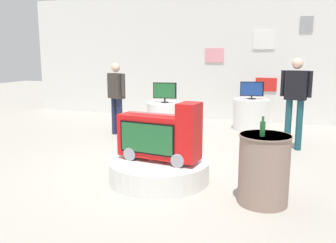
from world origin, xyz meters
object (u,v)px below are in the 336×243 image
at_px(main_display_pedestal, 159,170).
at_px(novelty_firetruck_tv, 160,137).
at_px(tv_on_left_rear, 165,91).
at_px(display_pedestal_center_rear, 251,114).
at_px(display_pedestal_left_rear, 165,119).
at_px(shopper_browsing_rear, 295,96).
at_px(tv_on_center_rear, 252,90).
at_px(shopper_browsing_near_truck, 116,93).
at_px(side_table_round, 264,169).
at_px(bottle_on_side_table, 263,128).

relative_size(main_display_pedestal, novelty_firetruck_tv, 1.18).
relative_size(tv_on_left_rear, display_pedestal_center_rear, 0.61).
relative_size(display_pedestal_left_rear, display_pedestal_center_rear, 0.92).
xyz_separation_m(display_pedestal_left_rear, tv_on_left_rear, (-0.00, -0.00, 0.61)).
bearing_deg(shopper_browsing_rear, tv_on_center_rear, 121.09).
bearing_deg(shopper_browsing_near_truck, display_pedestal_left_rear, 14.33).
bearing_deg(side_table_round, display_pedestal_center_rear, 98.11).
bearing_deg(display_pedestal_center_rear, novelty_firetruck_tv, -101.37).
xyz_separation_m(novelty_firetruck_tv, shopper_browsing_near_truck, (-1.94, 2.51, 0.28)).
bearing_deg(shopper_browsing_rear, shopper_browsing_near_truck, 179.15).
bearing_deg(side_table_round, shopper_browsing_rear, 83.19).
relative_size(display_pedestal_left_rear, tv_on_center_rear, 1.43).
height_order(side_table_round, shopper_browsing_near_truck, shopper_browsing_near_truck).
distance_m(main_display_pedestal, side_table_round, 1.53).
height_order(novelty_firetruck_tv, tv_on_left_rear, tv_on_left_rear).
distance_m(display_pedestal_left_rear, display_pedestal_center_rear, 2.14).
relative_size(novelty_firetruck_tv, bottle_on_side_table, 5.18).
bearing_deg(tv_on_left_rear, novelty_firetruck_tv, -71.81).
relative_size(side_table_round, bottle_on_side_table, 3.67).
bearing_deg(shopper_browsing_near_truck, tv_on_center_rear, 29.06).
distance_m(novelty_firetruck_tv, shopper_browsing_near_truck, 3.19).
bearing_deg(main_display_pedestal, shopper_browsing_near_truck, 127.55).
height_order(main_display_pedestal, tv_on_left_rear, tv_on_left_rear).
distance_m(display_pedestal_center_rear, shopper_browsing_rear, 1.96).
bearing_deg(tv_on_left_rear, main_display_pedestal, -72.19).
xyz_separation_m(tv_on_left_rear, shopper_browsing_rear, (2.68, -0.32, 0.03)).
relative_size(display_pedestal_center_rear, side_table_round, 0.99).
relative_size(display_pedestal_left_rear, side_table_round, 0.91).
height_order(shopper_browsing_near_truck, shopper_browsing_rear, shopper_browsing_rear).
bearing_deg(display_pedestal_center_rear, main_display_pedestal, -101.71).
distance_m(tv_on_left_rear, shopper_browsing_near_truck, 1.07).
bearing_deg(display_pedestal_left_rear, shopper_browsing_rear, -6.81).
xyz_separation_m(display_pedestal_center_rear, shopper_browsing_near_truck, (-2.76, -1.54, 0.56)).
bearing_deg(main_display_pedestal, display_pedestal_left_rear, 107.77).
height_order(main_display_pedestal, novelty_firetruck_tv, novelty_firetruck_tv).
relative_size(bottle_on_side_table, shopper_browsing_rear, 0.14).
bearing_deg(main_display_pedestal, bottle_on_side_table, -16.61).
distance_m(main_display_pedestal, shopper_browsing_near_truck, 3.25).
relative_size(novelty_firetruck_tv, display_pedestal_left_rear, 1.56).
relative_size(main_display_pedestal, display_pedestal_center_rear, 1.69).
relative_size(main_display_pedestal, shopper_browsing_near_truck, 0.89).
bearing_deg(tv_on_center_rear, novelty_firetruck_tv, -101.37).
bearing_deg(shopper_browsing_near_truck, shopper_browsing_rear, -0.85).
height_order(display_pedestal_left_rear, bottle_on_side_table, bottle_on_side_table).
distance_m(display_pedestal_left_rear, tv_on_center_rear, 2.21).
distance_m(display_pedestal_center_rear, side_table_round, 4.42).
relative_size(display_pedestal_left_rear, shopper_browsing_rear, 0.45).
xyz_separation_m(display_pedestal_left_rear, side_table_round, (2.34, -3.10, 0.07)).
distance_m(tv_on_center_rear, shopper_browsing_near_truck, 3.15).
xyz_separation_m(tv_on_left_rear, side_table_round, (2.35, -3.10, -0.55)).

